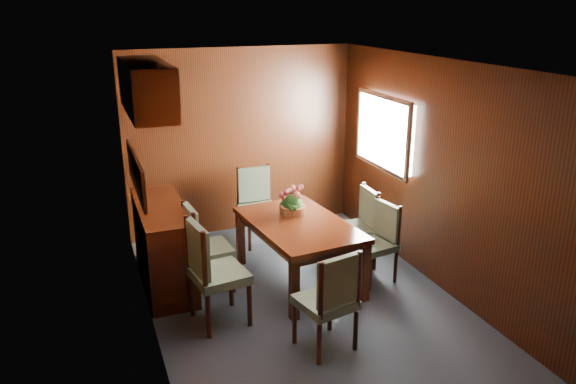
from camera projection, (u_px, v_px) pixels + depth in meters
name	position (u px, v px, depth m)	size (l,w,h in m)	color
ground	(307.00, 306.00, 5.68)	(4.50, 4.50, 0.00)	#313A43
room_shell	(285.00, 143.00, 5.42)	(3.06, 4.52, 2.41)	black
sideboard	(164.00, 245.00, 6.00)	(0.48, 1.40, 0.90)	black
dining_table	(299.00, 231.00, 6.01)	(1.07, 1.57, 0.70)	black
chair_left_near	(211.00, 268.00, 5.20)	(0.55, 0.56, 1.05)	black
chair_left_far	(202.00, 243.00, 5.84)	(0.47, 0.49, 0.97)	black
chair_right_near	(379.00, 237.00, 6.10)	(0.46, 0.48, 0.89)	black
chair_right_far	(360.00, 222.00, 6.47)	(0.44, 0.45, 0.92)	black
chair_head	(331.00, 297.00, 4.79)	(0.54, 0.52, 0.96)	black
chair_foot	(257.00, 201.00, 7.08)	(0.48, 0.46, 0.97)	black
flower_centerpiece	(293.00, 200.00, 6.18)	(0.31, 0.31, 0.31)	#A25C31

